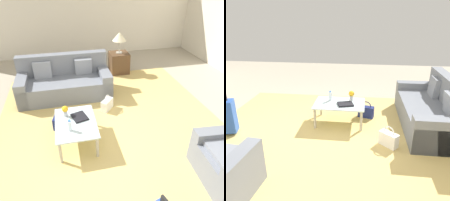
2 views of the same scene
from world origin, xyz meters
TOP-DOWN VIEW (x-y plane):
  - ground_plane at (0.00, 0.00)m, footprint 12.00×12.00m
  - area_rug at (-0.60, 0.20)m, footprint 5.20×4.40m
  - couch at (-2.20, -0.60)m, footprint 0.95×2.11m
  - coffee_table at (-0.40, -0.50)m, footprint 0.97×0.68m
  - water_bottle at (-0.20, -0.60)m, footprint 0.06×0.06m
  - coffee_table_book at (-0.52, -0.42)m, footprint 0.34×0.31m
  - flower_vase at (-0.62, -0.65)m, footprint 0.11×0.11m
  - handbag_white at (-1.30, 0.23)m, footprint 0.33×0.32m
  - handbag_navy at (-0.93, -0.81)m, footprint 0.34×0.21m

SIDE VIEW (x-z plane):
  - ground_plane at x=0.00m, z-range 0.00..0.00m
  - area_rug at x=-0.60m, z-range 0.00..0.01m
  - handbag_white at x=-1.30m, z-range -0.05..0.31m
  - handbag_navy at x=-0.93m, z-range -0.05..0.31m
  - couch at x=-2.20m, z-range -0.16..0.78m
  - coffee_table at x=-0.40m, z-range 0.16..0.58m
  - coffee_table_book at x=-0.52m, z-range 0.43..0.46m
  - water_bottle at x=-0.20m, z-range 0.42..0.62m
  - flower_vase at x=-0.62m, z-range 0.45..0.65m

